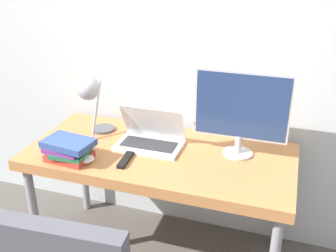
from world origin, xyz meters
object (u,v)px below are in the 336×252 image
Objects in this scene: desk_lamp at (90,94)px; game_controller at (81,158)px; laptop at (150,138)px; monitor at (241,110)px; book_stack at (69,149)px.

game_controller is at bearing -75.65° from desk_lamp.
monitor is (0.49, 0.06, 0.21)m from laptop.
laptop is 0.73× the size of monitor.
desk_lamp is 0.34m from book_stack.
book_stack is at bearing -90.91° from desk_lamp.
monitor is 0.84m from desk_lamp.
desk_lamp is 0.38m from game_controller.
laptop is 2.65× the size of game_controller.
book_stack is at bearing -157.85° from monitor.
laptop is at bearing 45.73° from game_controller.
desk_lamp is 1.42× the size of book_stack.
desk_lamp reaches higher than game_controller.
book_stack is (-0.00, -0.26, -0.22)m from desk_lamp.
book_stack is at bearing 178.72° from game_controller.
book_stack is (-0.35, -0.29, 0.01)m from laptop.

